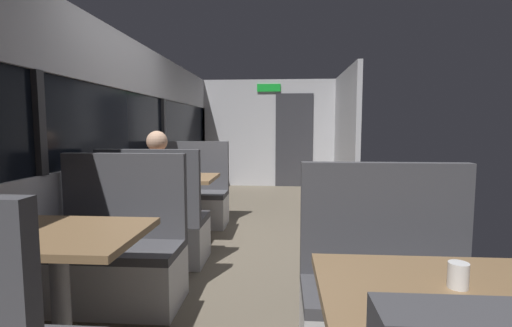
% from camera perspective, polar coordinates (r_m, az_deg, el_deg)
% --- Properties ---
extents(ground_plane, '(3.30, 9.20, 0.02)m').
position_cam_1_polar(ground_plane, '(4.20, -0.37, -12.55)').
color(ground_plane, '#665B4C').
extents(carriage_window_panel_left, '(0.09, 8.48, 2.30)m').
position_cam_1_polar(carriage_window_panel_left, '(4.35, -19.81, 2.77)').
color(carriage_window_panel_left, '#B2B2B7').
rests_on(carriage_window_panel_left, ground_plane).
extents(carriage_end_bulkhead, '(2.90, 0.11, 2.30)m').
position_cam_1_polar(carriage_end_bulkhead, '(8.18, 2.36, 4.53)').
color(carriage_end_bulkhead, '#B2B2B7').
rests_on(carriage_end_bulkhead, ground_plane).
extents(carriage_aisle_panel_right, '(0.08, 2.40, 2.30)m').
position_cam_1_polar(carriage_aisle_panel_right, '(7.07, 13.43, 4.29)').
color(carriage_aisle_panel_right, '#B2B2B7').
rests_on(carriage_aisle_panel_right, ground_plane).
extents(dining_table_near_window, '(0.90, 0.70, 0.74)m').
position_cam_1_polar(dining_table_near_window, '(2.34, -27.86, -11.51)').
color(dining_table_near_window, '#9E9EA3').
rests_on(dining_table_near_window, ground_plane).
extents(bench_near_window_facing_entry, '(0.95, 0.50, 1.10)m').
position_cam_1_polar(bench_near_window_facing_entry, '(3.02, -20.34, -13.55)').
color(bench_near_window_facing_entry, silver).
rests_on(bench_near_window_facing_entry, ground_plane).
extents(dining_table_mid_window, '(0.90, 0.70, 0.74)m').
position_cam_1_polar(dining_table_mid_window, '(4.34, -12.11, -3.25)').
color(dining_table_mid_window, '#9E9EA3').
rests_on(dining_table_mid_window, ground_plane).
extents(bench_mid_window_facing_end, '(0.95, 0.50, 1.10)m').
position_cam_1_polar(bench_mid_window_facing_end, '(3.75, -15.04, -9.59)').
color(bench_mid_window_facing_end, silver).
rests_on(bench_mid_window_facing_end, ground_plane).
extents(bench_mid_window_facing_entry, '(0.95, 0.50, 1.10)m').
position_cam_1_polar(bench_mid_window_facing_entry, '(5.06, -9.82, -5.52)').
color(bench_mid_window_facing_entry, silver).
rests_on(bench_mid_window_facing_entry, ground_plane).
extents(dining_table_front_aisle, '(0.90, 0.70, 0.74)m').
position_cam_1_polar(dining_table_front_aisle, '(1.56, 27.33, -20.20)').
color(dining_table_front_aisle, '#9E9EA3').
rests_on(dining_table_front_aisle, ground_plane).
extents(bench_front_aisle_facing_entry, '(0.95, 0.50, 1.10)m').
position_cam_1_polar(bench_front_aisle_facing_entry, '(2.29, 19.63, -19.92)').
color(bench_front_aisle_facing_entry, silver).
rests_on(bench_front_aisle_facing_entry, ground_plane).
extents(seated_passenger, '(0.47, 0.55, 1.26)m').
position_cam_1_polar(seated_passenger, '(3.77, -14.76, -6.24)').
color(seated_passenger, '#26262D').
rests_on(seated_passenger, ground_plane).
extents(coffee_cup_primary, '(0.07, 0.07, 0.09)m').
position_cam_1_polar(coffee_cup_primary, '(1.54, 28.37, -14.71)').
color(coffee_cup_primary, white).
rests_on(coffee_cup_primary, dining_table_front_aisle).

